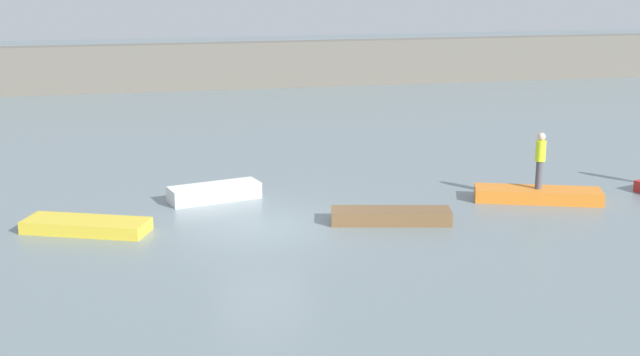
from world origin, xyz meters
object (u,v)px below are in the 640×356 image
(rowboat_yellow, at_px, (86,226))
(person_hiviz_shirt, at_px, (540,157))
(rowboat_white, at_px, (215,192))
(rowboat_orange, at_px, (538,195))
(rowboat_brown, at_px, (391,216))

(rowboat_yellow, xyz_separation_m, person_hiviz_shirt, (13.91, 0.26, 1.26))
(rowboat_white, bearing_deg, rowboat_yellow, -160.95)
(rowboat_yellow, distance_m, rowboat_orange, 13.91)
(rowboat_orange, bearing_deg, person_hiviz_shirt, -70.64)
(rowboat_yellow, bearing_deg, rowboat_brown, 15.50)
(rowboat_brown, bearing_deg, rowboat_white, 156.20)
(rowboat_white, bearing_deg, rowboat_orange, -27.32)
(rowboat_brown, height_order, person_hiviz_shirt, person_hiviz_shirt)
(person_hiviz_shirt, bearing_deg, rowboat_orange, 90.00)
(person_hiviz_shirt, bearing_deg, rowboat_white, 167.12)
(rowboat_brown, bearing_deg, rowboat_orange, 25.64)
(rowboat_brown, bearing_deg, rowboat_yellow, -173.97)
(rowboat_orange, bearing_deg, rowboat_brown, -147.40)
(rowboat_brown, xyz_separation_m, rowboat_orange, (5.23, 1.23, 0.01))
(rowboat_white, height_order, rowboat_orange, rowboat_white)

